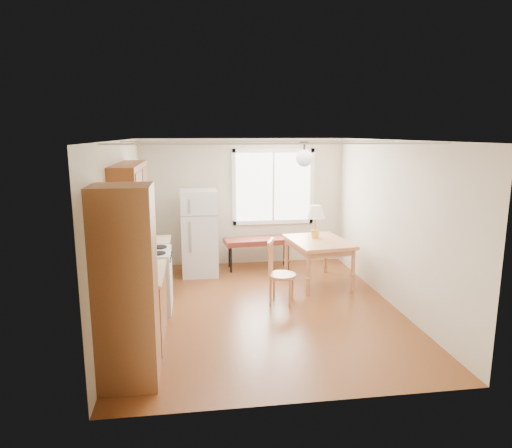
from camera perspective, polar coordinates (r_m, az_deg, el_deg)
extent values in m
cube|color=#532711|center=(7.01, 0.80, -10.46)|extent=(4.60, 5.60, 0.12)
cube|color=white|center=(6.51, 0.86, 10.44)|extent=(4.60, 5.60, 0.12)
cube|color=beige|center=(9.09, -1.59, 2.76)|extent=(4.60, 0.10, 2.50)
cube|color=beige|center=(4.28, 6.01, -7.13)|extent=(4.60, 0.10, 2.50)
cube|color=beige|center=(6.65, -16.47, -0.87)|extent=(0.10, 5.60, 2.50)
cube|color=beige|center=(7.23, 16.70, 0.07)|extent=(0.10, 5.60, 2.50)
cube|color=brown|center=(4.89, -15.93, -7.61)|extent=(0.60, 0.60, 2.10)
cube|color=brown|center=(6.03, -14.33, -10.14)|extent=(0.60, 1.10, 0.86)
cube|color=tan|center=(5.88, -14.45, -6.05)|extent=(0.62, 1.14, 0.04)
cube|color=silver|center=(7.00, -13.22, -6.87)|extent=(0.65, 0.76, 0.90)
cube|color=brown|center=(7.73, -12.92, -5.29)|extent=(0.60, 0.60, 0.86)
cube|color=brown|center=(6.38, -15.49, 4.16)|extent=(0.33, 1.60, 0.70)
cube|color=white|center=(9.12, 2.17, 4.69)|extent=(1.50, 0.02, 1.35)
cylinder|color=#312416|center=(7.04, 6.07, 10.11)|extent=(0.14, 0.14, 0.06)
cylinder|color=#312416|center=(7.05, 6.05, 9.30)|extent=(0.03, 0.03, 0.16)
sphere|color=white|center=(7.05, 6.03, 8.16)|extent=(0.26, 0.26, 0.26)
cube|color=silver|center=(8.47, -7.08, -1.09)|extent=(0.66, 0.66, 1.59)
cube|color=gray|center=(8.08, -7.10, 1.00)|extent=(0.65, 0.02, 0.02)
cube|color=gray|center=(8.10, -8.22, -0.54)|extent=(0.03, 0.03, 0.95)
cube|color=#551D14|center=(8.81, 0.31, -2.12)|extent=(1.36, 0.63, 0.10)
cylinder|color=black|center=(8.64, -3.14, -4.47)|extent=(0.04, 0.04, 0.50)
cylinder|color=black|center=(8.80, 4.04, -4.19)|extent=(0.04, 0.04, 0.50)
cylinder|color=black|center=(9.00, -3.34, -3.84)|extent=(0.04, 0.04, 0.50)
cylinder|color=black|center=(9.15, 3.56, -3.59)|extent=(0.04, 0.04, 0.50)
cube|color=#B16F44|center=(7.99, 7.82, -2.22)|extent=(1.07, 1.34, 0.06)
cube|color=#B16F44|center=(8.01, 7.80, -2.78)|extent=(0.96, 1.23, 0.10)
cylinder|color=#B16F44|center=(7.46, 6.56, -6.26)|extent=(0.07, 0.07, 0.71)
cylinder|color=#B16F44|center=(7.77, 12.02, -5.71)|extent=(0.07, 0.07, 0.71)
cylinder|color=#B16F44|center=(8.45, 3.83, -4.11)|extent=(0.07, 0.07, 0.71)
cylinder|color=#B16F44|center=(8.73, 8.75, -3.72)|extent=(0.07, 0.07, 0.71)
cylinder|color=#B16F44|center=(7.07, 3.25, -6.45)|extent=(0.44, 0.44, 0.05)
cylinder|color=#B16F44|center=(7.03, 1.83, -8.46)|extent=(0.04, 0.04, 0.45)
cylinder|color=#B16F44|center=(6.98, 4.25, -8.62)|extent=(0.04, 0.04, 0.45)
cylinder|color=#B16F44|center=(7.30, 2.26, -7.69)|extent=(0.04, 0.04, 0.45)
cylinder|color=#B16F44|center=(7.26, 4.59, -7.84)|extent=(0.04, 0.04, 0.45)
cylinder|color=gold|center=(8.16, 7.41, -1.23)|extent=(0.16, 0.16, 0.13)
cylinder|color=gold|center=(8.13, 7.44, 0.00)|extent=(0.03, 0.03, 0.22)
cone|color=white|center=(8.09, 7.48, 1.54)|extent=(0.33, 0.33, 0.22)
cube|color=black|center=(5.48, -15.25, -6.74)|extent=(0.22, 0.25, 0.08)
cube|color=black|center=(5.35, -15.46, -5.25)|extent=(0.18, 0.10, 0.27)
cylinder|color=black|center=(5.50, -15.24, -5.63)|extent=(0.13, 0.13, 0.12)
cylinder|color=red|center=(6.09, -15.42, -4.60)|extent=(0.10, 0.10, 0.14)
sphere|color=red|center=(6.07, -15.47, -3.71)|extent=(0.05, 0.05, 0.05)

